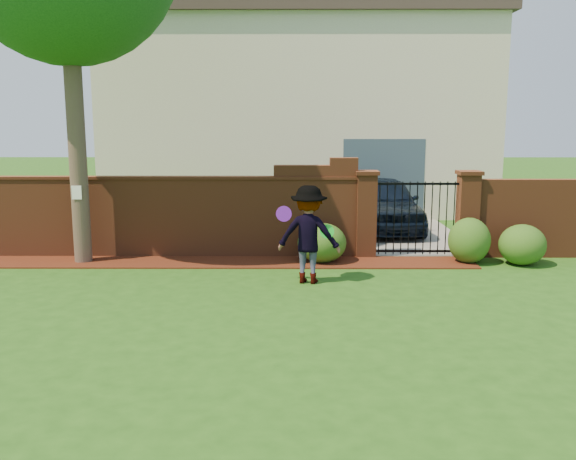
{
  "coord_description": "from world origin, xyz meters",
  "views": [
    {
      "loc": [
        0.77,
        -9.45,
        2.98
      ],
      "look_at": [
        0.72,
        1.4,
        1.05
      ],
      "focal_mm": 39.08,
      "sensor_mm": 36.0,
      "label": 1
    }
  ],
  "objects_px": {
    "car": "(385,205)",
    "frisbee_purple": "(284,214)",
    "man": "(308,235)",
    "frisbee_green": "(327,231)"
  },
  "relations": [
    {
      "from": "car",
      "to": "frisbee_purple",
      "type": "bearing_deg",
      "value": -117.86
    },
    {
      "from": "man",
      "to": "frisbee_green",
      "type": "distance_m",
      "value": 0.36
    },
    {
      "from": "man",
      "to": "car",
      "type": "bearing_deg",
      "value": -99.51
    },
    {
      "from": "car",
      "to": "frisbee_purple",
      "type": "height_order",
      "value": "frisbee_purple"
    },
    {
      "from": "car",
      "to": "man",
      "type": "xyz_separation_m",
      "value": [
        -2.19,
        -5.37,
        0.17
      ]
    },
    {
      "from": "car",
      "to": "frisbee_green",
      "type": "distance_m",
      "value": 5.79
    },
    {
      "from": "frisbee_purple",
      "to": "man",
      "type": "bearing_deg",
      "value": 28.11
    },
    {
      "from": "car",
      "to": "frisbee_green",
      "type": "height_order",
      "value": "car"
    },
    {
      "from": "man",
      "to": "frisbee_purple",
      "type": "distance_m",
      "value": 0.65
    },
    {
      "from": "car",
      "to": "frisbee_purple",
      "type": "relative_size",
      "value": 15.12
    }
  ]
}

